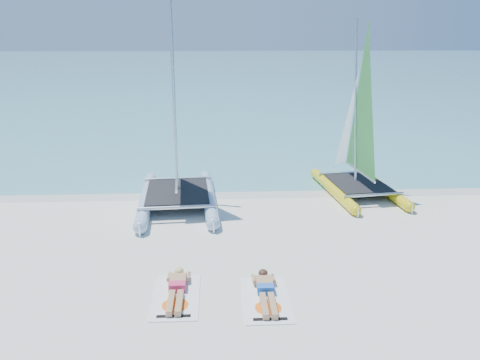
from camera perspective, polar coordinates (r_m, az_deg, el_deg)
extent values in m
plane|color=silver|center=(11.87, 4.64, -10.21)|extent=(140.00, 140.00, 0.00)
cube|color=#6EB7B7|center=(73.60, -1.67, 13.55)|extent=(140.00, 115.00, 0.01)
cube|color=silver|center=(16.89, 2.31, -1.40)|extent=(140.00, 1.40, 0.01)
cylinder|color=#A4C2D7|center=(15.83, -11.38, -2.32)|extent=(0.73, 4.69, 0.41)
cone|color=#A4C2D7|center=(18.26, -10.80, 0.45)|extent=(0.43, 0.62, 0.39)
cylinder|color=#A4C2D7|center=(15.78, -3.81, -2.06)|extent=(0.73, 4.69, 0.41)
cone|color=#A4C2D7|center=(18.22, -4.25, 0.69)|extent=(0.43, 0.62, 0.39)
cube|color=black|center=(15.69, -7.64, -1.37)|extent=(2.18, 2.70, 0.03)
cylinder|color=silver|center=(15.78, -8.09, 10.71)|extent=(0.18, 1.23, 6.44)
cylinder|color=yellow|center=(16.86, 11.30, -1.15)|extent=(0.83, 4.07, 0.36)
cone|color=yellow|center=(18.86, 8.96, 1.03)|extent=(0.40, 0.56, 0.34)
cylinder|color=yellow|center=(17.57, 16.85, -0.81)|extent=(0.83, 4.07, 0.36)
cone|color=yellow|center=(19.49, 14.03, 1.26)|extent=(0.40, 0.56, 0.34)
cube|color=black|center=(17.13, 14.18, -0.32)|extent=(1.99, 2.42, 0.03)
cylinder|color=silver|center=(17.15, 13.94, 9.32)|extent=(0.21, 1.07, 5.59)
cube|color=white|center=(10.63, -7.75, -13.90)|extent=(1.00, 1.85, 0.02)
cube|color=tan|center=(10.94, -7.58, -12.23)|extent=(0.36, 0.55, 0.17)
cube|color=#DD3461|center=(10.76, -7.67, -12.74)|extent=(0.37, 0.22, 0.17)
cube|color=tan|center=(10.28, -7.94, -14.63)|extent=(0.31, 0.85, 0.13)
sphere|color=tan|center=(11.24, -7.44, -11.11)|extent=(0.21, 0.21, 0.21)
ellipsoid|color=#E6CA6C|center=(11.23, -7.45, -10.90)|extent=(0.22, 0.24, 0.15)
cube|color=white|center=(10.47, 3.25, -14.30)|extent=(1.00, 1.85, 0.02)
cube|color=tan|center=(10.77, 3.03, -12.59)|extent=(0.36, 0.55, 0.17)
cube|color=blue|center=(10.60, 3.14, -13.11)|extent=(0.37, 0.22, 0.17)
cube|color=tan|center=(10.12, 3.48, -15.05)|extent=(0.31, 0.85, 0.13)
sphere|color=tan|center=(11.07, 2.84, -11.44)|extent=(0.21, 0.21, 0.21)
ellipsoid|color=#3D2316|center=(11.06, 2.84, -11.24)|extent=(0.22, 0.24, 0.15)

